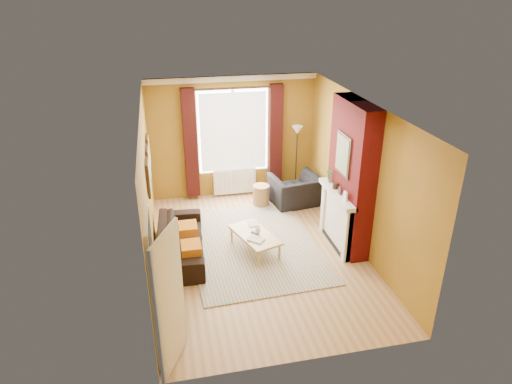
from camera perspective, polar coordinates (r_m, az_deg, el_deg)
ground at (r=8.66m, az=0.35°, el=-7.61°), size 5.50×5.50×0.00m
room_walls at (r=8.39m, az=4.23°, el=1.90°), size 3.82×5.54×2.83m
striped_rug at (r=8.89m, az=-0.45°, el=-6.59°), size 2.53×3.41×0.02m
sofa at (r=8.58m, az=-9.38°, el=-5.96°), size 0.94×2.11×0.60m
armchair at (r=10.37m, az=4.94°, el=0.21°), size 1.17×1.06×0.68m
coffee_table at (r=8.54m, az=-0.16°, el=-5.48°), size 0.89×1.24×0.37m
wicker_stool at (r=10.35m, az=0.65°, el=-0.39°), size 0.47×0.47×0.47m
floor_lamp at (r=10.53m, az=5.14°, el=6.35°), size 0.27×0.27×1.68m
book_a at (r=8.24m, az=-0.38°, el=-6.28°), size 0.35×0.35×0.03m
book_b at (r=8.84m, az=-1.01°, el=-4.00°), size 0.20×0.28×0.02m
mug at (r=8.49m, az=0.23°, el=-4.98°), size 0.11×0.11×0.10m
tv_remote at (r=8.53m, az=-0.14°, el=-5.12°), size 0.14×0.15×0.02m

